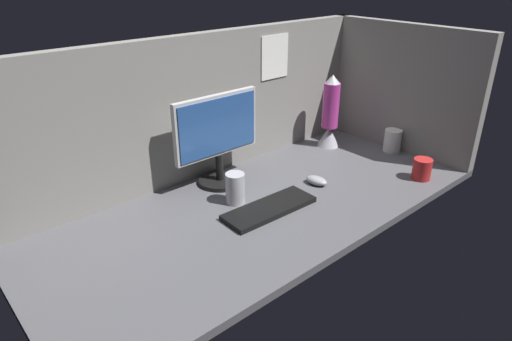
{
  "coord_description": "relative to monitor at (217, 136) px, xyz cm",
  "views": [
    {
      "loc": [
        -102.53,
        -112.16,
        85.84
      ],
      "look_at": [
        -0.95,
        0.0,
        14.0
      ],
      "focal_mm": 31.61,
      "sensor_mm": 36.0,
      "label": 1
    }
  ],
  "objects": [
    {
      "name": "keyboard",
      "position": [
        -0.09,
        -31.18,
        -19.67
      ],
      "size": [
        37.39,
        14.16,
        2.0
      ],
      "primitive_type": "cube",
      "rotation": [
        0.0,
        0.0,
        -0.03
      ],
      "color": "black",
      "rests_on": "ground_plane"
    },
    {
      "name": "monitor",
      "position": [
        0.0,
        0.0,
        0.0
      ],
      "size": [
        39.2,
        18.0,
        37.72
      ],
      "color": "black",
      "rests_on": "ground_plane"
    },
    {
      "name": "mug_steel",
      "position": [
        -5.61,
        -17.8,
        -14.57
      ],
      "size": [
        7.41,
        7.41,
        12.19
      ],
      "color": "#B2B2B7",
      "rests_on": "ground_plane"
    },
    {
      "name": "ground_plane",
      "position": [
        2.37,
        -25.11,
        -22.17
      ],
      "size": [
        180.0,
        80.0,
        3.0
      ],
      "primitive_type": "cube",
      "color": "#515156"
    },
    {
      "name": "cubicle_wall_side",
      "position": [
        89.87,
        -25.11,
        9.05
      ],
      "size": [
        5.0,
        80.0,
        59.44
      ],
      "primitive_type": "cube",
      "color": "gray",
      "rests_on": "ground_plane"
    },
    {
      "name": "cubicle_wall_back",
      "position": [
        2.45,
        12.39,
        9.09
      ],
      "size": [
        180.0,
        5.5,
        59.44
      ],
      "color": "gray",
      "rests_on": "ground_plane"
    },
    {
      "name": "lava_lamp",
      "position": [
        66.05,
        -3.37,
        -5.66
      ],
      "size": [
        10.93,
        10.93,
        35.78
      ],
      "color": "#A5A5AD",
      "rests_on": "ground_plane"
    },
    {
      "name": "mouse",
      "position": [
        29.42,
        -28.2,
        -18.97
      ],
      "size": [
        7.19,
        10.43,
        3.4
      ],
      "primitive_type": "ellipsoid",
      "rotation": [
        0.0,
        0.0,
        0.17
      ],
      "color": "#99999E",
      "rests_on": "ground_plane"
    },
    {
      "name": "mug_red_plastic",
      "position": [
        66.84,
        -54.19,
        -16.13
      ],
      "size": [
        7.87,
        7.87,
        9.08
      ],
      "color": "red",
      "rests_on": "ground_plane"
    },
    {
      "name": "mug_ceramic_white",
      "position": [
        84.04,
        -28.47,
        -15.21
      ],
      "size": [
        11.85,
        8.16,
        10.87
      ],
      "color": "white",
      "rests_on": "ground_plane"
    }
  ]
}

